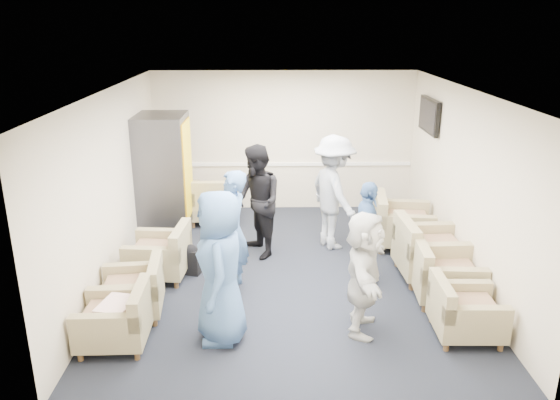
{
  "coord_description": "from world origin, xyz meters",
  "views": [
    {
      "loc": [
        -0.26,
        -7.38,
        3.61
      ],
      "look_at": [
        -0.13,
        0.2,
        1.08
      ],
      "focal_mm": 35.0,
      "sensor_mm": 36.0,
      "label": 1
    }
  ],
  "objects_px": {
    "armchair_corner": "(214,203)",
    "person_front_left": "(220,268)",
    "armchair_left_mid": "(135,292)",
    "armchair_left_far": "(162,256)",
    "person_back_left": "(257,202)",
    "person_front_right": "(364,273)",
    "armchair_right_midfar": "(427,253)",
    "person_mid_left": "(233,232)",
    "armchair_left_near": "(119,321)",
    "armchair_right_far": "(399,225)",
    "armchair_right_midnear": "(442,276)",
    "armchair_right_near": "(462,313)",
    "vending_machine": "(164,176)",
    "person_mid_right": "(367,233)",
    "person_back_right": "(334,193)"
  },
  "relations": [
    {
      "from": "person_front_right",
      "to": "armchair_right_midfar",
      "type": "bearing_deg",
      "value": -27.06
    },
    {
      "from": "armchair_corner",
      "to": "person_front_left",
      "type": "relative_size",
      "value": 0.51
    },
    {
      "from": "armchair_left_mid",
      "to": "armchair_left_far",
      "type": "xyz_separation_m",
      "value": [
        0.14,
        1.07,
        0.02
      ]
    },
    {
      "from": "armchair_corner",
      "to": "person_mid_left",
      "type": "height_order",
      "value": "person_mid_left"
    },
    {
      "from": "armchair_corner",
      "to": "vending_machine",
      "type": "relative_size",
      "value": 0.45
    },
    {
      "from": "armchair_right_near",
      "to": "person_mid_right",
      "type": "distance_m",
      "value": 1.78
    },
    {
      "from": "armchair_left_mid",
      "to": "armchair_left_far",
      "type": "distance_m",
      "value": 1.08
    },
    {
      "from": "armchair_left_mid",
      "to": "person_front_left",
      "type": "height_order",
      "value": "person_front_left"
    },
    {
      "from": "person_front_left",
      "to": "armchair_left_near",
      "type": "bearing_deg",
      "value": -87.8
    },
    {
      "from": "armchair_right_midfar",
      "to": "person_front_right",
      "type": "relative_size",
      "value": 0.64
    },
    {
      "from": "armchair_right_midnear",
      "to": "person_mid_left",
      "type": "relative_size",
      "value": 0.52
    },
    {
      "from": "armchair_right_far",
      "to": "vending_machine",
      "type": "bearing_deg",
      "value": 88.06
    },
    {
      "from": "armchair_corner",
      "to": "person_front_left",
      "type": "bearing_deg",
      "value": 95.26
    },
    {
      "from": "armchair_right_midfar",
      "to": "armchair_right_far",
      "type": "height_order",
      "value": "armchair_right_midfar"
    },
    {
      "from": "vending_machine",
      "to": "person_front_right",
      "type": "relative_size",
      "value": 1.38
    },
    {
      "from": "person_back_left",
      "to": "armchair_corner",
      "type": "bearing_deg",
      "value": -175.69
    },
    {
      "from": "armchair_right_midfar",
      "to": "armchair_right_far",
      "type": "bearing_deg",
      "value": 4.43
    },
    {
      "from": "person_front_left",
      "to": "armchair_right_near",
      "type": "bearing_deg",
      "value": 86.58
    },
    {
      "from": "person_back_left",
      "to": "person_front_right",
      "type": "height_order",
      "value": "person_back_left"
    },
    {
      "from": "person_front_right",
      "to": "person_mid_right",
      "type": "bearing_deg",
      "value": 1.36
    },
    {
      "from": "vending_machine",
      "to": "armchair_left_near",
      "type": "bearing_deg",
      "value": -88.89
    },
    {
      "from": "armchair_right_midfar",
      "to": "armchair_left_far",
      "type": "bearing_deg",
      "value": 86.46
    },
    {
      "from": "person_back_right",
      "to": "armchair_right_midfar",
      "type": "bearing_deg",
      "value": -155.05
    },
    {
      "from": "armchair_right_near",
      "to": "armchair_right_midnear",
      "type": "xyz_separation_m",
      "value": [
        0.03,
        0.9,
        0.03
      ]
    },
    {
      "from": "armchair_right_far",
      "to": "person_mid_left",
      "type": "xyz_separation_m",
      "value": [
        -2.65,
        -1.5,
        0.49
      ]
    },
    {
      "from": "armchair_right_midnear",
      "to": "person_front_left",
      "type": "height_order",
      "value": "person_front_left"
    },
    {
      "from": "armchair_left_near",
      "to": "armchair_right_midfar",
      "type": "xyz_separation_m",
      "value": [
        4.03,
        1.68,
        0.07
      ]
    },
    {
      "from": "armchair_right_near",
      "to": "person_back_left",
      "type": "bearing_deg",
      "value": 46.99
    },
    {
      "from": "person_back_left",
      "to": "armchair_right_midfar",
      "type": "bearing_deg",
      "value": 47.32
    },
    {
      "from": "person_front_left",
      "to": "person_mid_right",
      "type": "distance_m",
      "value": 2.43
    },
    {
      "from": "armchair_right_midfar",
      "to": "person_front_left",
      "type": "xyz_separation_m",
      "value": [
        -2.85,
        -1.57,
        0.54
      ]
    },
    {
      "from": "person_back_left",
      "to": "person_mid_right",
      "type": "bearing_deg",
      "value": 35.07
    },
    {
      "from": "armchair_right_near",
      "to": "person_front_right",
      "type": "relative_size",
      "value": 0.51
    },
    {
      "from": "armchair_right_midnear",
      "to": "armchair_right_midfar",
      "type": "bearing_deg",
      "value": 5.5
    },
    {
      "from": "armchair_left_mid",
      "to": "armchair_corner",
      "type": "distance_m",
      "value": 3.44
    },
    {
      "from": "armchair_left_mid",
      "to": "armchair_left_far",
      "type": "height_order",
      "value": "armchair_left_far"
    },
    {
      "from": "armchair_left_mid",
      "to": "armchair_right_midnear",
      "type": "relative_size",
      "value": 0.94
    },
    {
      "from": "armchair_left_near",
      "to": "person_front_left",
      "type": "relative_size",
      "value": 0.43
    },
    {
      "from": "armchair_left_far",
      "to": "vending_machine",
      "type": "xyz_separation_m",
      "value": [
        -0.24,
        1.73,
        0.72
      ]
    },
    {
      "from": "armchair_right_far",
      "to": "person_mid_left",
      "type": "height_order",
      "value": "person_mid_left"
    },
    {
      "from": "armchair_left_mid",
      "to": "person_mid_right",
      "type": "xyz_separation_m",
      "value": [
        3.08,
        0.9,
        0.44
      ]
    },
    {
      "from": "person_front_left",
      "to": "person_back_right",
      "type": "distance_m",
      "value": 3.16
    },
    {
      "from": "armchair_right_far",
      "to": "person_front_left",
      "type": "bearing_deg",
      "value": 142.49
    },
    {
      "from": "person_front_left",
      "to": "armchair_right_far",
      "type": "bearing_deg",
      "value": 132.01
    },
    {
      "from": "armchair_right_far",
      "to": "armchair_corner",
      "type": "relative_size",
      "value": 1.09
    },
    {
      "from": "armchair_left_near",
      "to": "armchair_right_midfar",
      "type": "relative_size",
      "value": 0.8
    },
    {
      "from": "armchair_right_midfar",
      "to": "person_back_right",
      "type": "bearing_deg",
      "value": 44.67
    },
    {
      "from": "armchair_left_far",
      "to": "person_back_left",
      "type": "distance_m",
      "value": 1.67
    },
    {
      "from": "armchair_left_near",
      "to": "armchair_right_midnear",
      "type": "distance_m",
      "value": 4.18
    },
    {
      "from": "armchair_right_near",
      "to": "armchair_right_midnear",
      "type": "relative_size",
      "value": 0.87
    }
  ]
}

